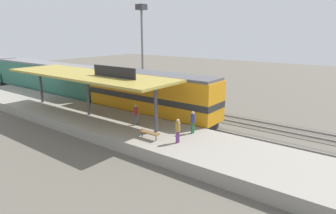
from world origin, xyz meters
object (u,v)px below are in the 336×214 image
at_px(person_walking, 136,114).
at_px(person_boarding, 193,121).
at_px(locomotive, 150,95).
at_px(freight_car, 148,87).
at_px(passenger_carriage_front, 48,78).
at_px(person_waiting, 178,130).
at_px(platform_bench, 149,133).
at_px(light_mast, 142,31).

distance_m(person_walking, person_boarding, 4.92).
distance_m(locomotive, freight_car, 6.36).
bearing_deg(passenger_carriage_front, freight_car, -71.35).
bearing_deg(person_waiting, person_boarding, 5.50).
relative_size(freight_car, person_boarding, 7.02).
distance_m(passenger_carriage_front, freight_car, 14.39).
height_order(person_waiting, person_boarding, same).
relative_size(platform_bench, light_mast, 0.15).
relative_size(light_mast, person_boarding, 6.84).
bearing_deg(person_walking, platform_bench, -121.07).
relative_size(light_mast, person_waiting, 6.84).
xyz_separation_m(locomotive, light_mast, (7.80, 7.97, 5.99)).
xyz_separation_m(passenger_carriage_front, light_mast, (7.80, -10.03, 6.08)).
height_order(freight_car, person_boarding, freight_car).
distance_m(passenger_carriage_front, person_boarding, 25.07).
bearing_deg(person_boarding, platform_bench, 146.70).
xyz_separation_m(freight_car, person_walking, (-8.84, -6.45, -0.12)).
relative_size(passenger_carriage_front, freight_car, 1.67).
xyz_separation_m(platform_bench, passenger_carriage_front, (6.00, 22.99, 0.97)).
bearing_deg(passenger_carriage_front, person_boarding, -97.21).
xyz_separation_m(platform_bench, person_boarding, (2.85, -1.88, 0.51)).
height_order(light_mast, person_walking, light_mast).
bearing_deg(locomotive, platform_bench, -140.24).
bearing_deg(locomotive, person_waiting, -127.35).
bearing_deg(locomotive, person_walking, -153.94).
distance_m(person_waiting, person_boarding, 2.27).
bearing_deg(person_waiting, light_mast, 48.74).
bearing_deg(person_walking, person_waiting, -103.08).
relative_size(platform_bench, passenger_carriage_front, 0.08).
bearing_deg(person_waiting, freight_car, 48.86).
bearing_deg(locomotive, freight_car, 43.53).
bearing_deg(person_waiting, locomotive, 52.65).
xyz_separation_m(locomotive, person_walking, (-4.24, -2.08, -0.56)).
height_order(platform_bench, freight_car, freight_car).
bearing_deg(light_mast, person_walking, -140.16).
relative_size(light_mast, person_walking, 6.84).
distance_m(light_mast, person_boarding, 19.57).
distance_m(locomotive, light_mast, 12.66).
height_order(platform_bench, person_waiting, person_waiting).
bearing_deg(person_waiting, person_walking, 76.92).
xyz_separation_m(person_walking, person_boarding, (1.10, -4.79, 0.00)).
relative_size(passenger_carriage_front, person_walking, 11.70).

